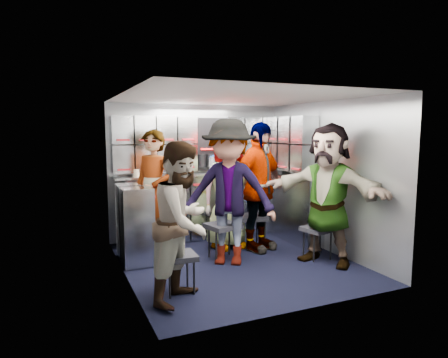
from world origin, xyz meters
name	(u,v)px	position (x,y,z in m)	size (l,w,h in m)	color
floor	(236,262)	(0.00, 0.00, 0.00)	(3.00, 3.00, 0.00)	black
wall_back	(197,171)	(0.00, 1.50, 1.05)	(2.80, 0.04, 2.10)	#9398A0
wall_left	(124,188)	(-1.40, 0.00, 1.05)	(0.04, 3.00, 2.10)	#9398A0
wall_right	(327,177)	(1.40, 0.00, 1.05)	(0.04, 3.00, 2.10)	#9398A0
ceiling	(237,97)	(0.00, 0.00, 2.10)	(2.80, 3.00, 0.02)	silver
cart_bank_back	(202,207)	(0.00, 1.29, 0.49)	(2.68, 0.38, 0.99)	#A3A9B3
cart_bank_left	(135,224)	(-1.19, 0.56, 0.49)	(0.38, 0.76, 0.99)	#A3A9B3
counter	(202,174)	(0.00, 1.29, 1.01)	(2.68, 0.42, 0.03)	silver
locker_bank_back	(200,144)	(0.00, 1.35, 1.49)	(2.68, 0.28, 0.82)	#A3A9B3
locker_bank_right	(291,144)	(1.25, 0.70, 1.49)	(0.28, 1.00, 0.82)	#A3A9B3
right_cabinet	(293,208)	(1.25, 0.60, 0.50)	(0.28, 1.20, 1.00)	#A3A9B3
coffee_niche	(209,145)	(0.18, 1.41, 1.47)	(0.46, 0.16, 0.84)	black
red_latch_strip	(206,184)	(0.00, 1.09, 0.88)	(2.60, 0.02, 0.03)	maroon
jump_seat_near_left	(179,258)	(-0.97, -0.64, 0.37)	(0.37, 0.35, 0.42)	black
jump_seat_mid_left	(223,228)	(-0.11, 0.19, 0.42)	(0.48, 0.46, 0.48)	black
jump_seat_center	(223,220)	(0.18, 0.86, 0.36)	(0.44, 0.43, 0.41)	black
jump_seat_mid_right	(252,219)	(0.51, 0.55, 0.41)	(0.46, 0.45, 0.47)	black
jump_seat_near_right	(317,231)	(1.05, -0.29, 0.38)	(0.43, 0.42, 0.43)	black
attendant_standing	(154,194)	(-0.90, 0.68, 0.85)	(0.62, 0.41, 1.71)	black
attendant_arc_a	(183,222)	(-0.97, -0.82, 0.80)	(0.77, 0.60, 1.59)	black
attendant_arc_b	(229,192)	(-0.11, 0.01, 0.92)	(1.19, 0.68, 1.84)	black
attendant_arc_c	(228,190)	(0.18, 0.68, 0.84)	(0.82, 0.54, 1.68)	black
attendant_arc_d	(258,187)	(0.51, 0.37, 0.91)	(1.06, 0.44, 1.81)	black
attendant_arc_e	(327,194)	(1.05, -0.47, 0.90)	(1.66, 0.53, 1.79)	black
bottle_left	(174,168)	(-0.46, 1.24, 1.14)	(0.07, 0.07, 0.22)	white
bottle_mid	(211,165)	(0.15, 1.24, 1.15)	(0.07, 0.07, 0.25)	white
bottle_right	(213,165)	(0.18, 1.24, 1.16)	(0.06, 0.06, 0.26)	white
cup_left	(136,173)	(-1.02, 1.23, 1.08)	(0.09, 0.09, 0.11)	beige
cup_right	(241,169)	(0.65, 1.23, 1.08)	(0.08, 0.08, 0.10)	beige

